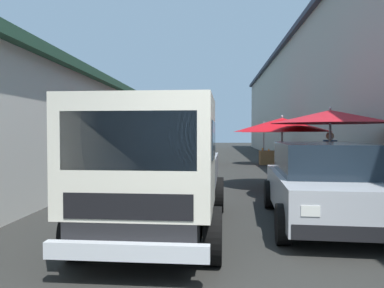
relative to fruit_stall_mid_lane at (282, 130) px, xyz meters
name	(u,v)px	position (x,y,z in m)	size (l,w,h in m)	color
ground	(221,171)	(4.67, 1.73, -1.71)	(90.00, 90.00, 0.00)	#282826
building_left_whitewash	(69,130)	(6.92, 9.18, 0.05)	(49.80, 7.50, 3.50)	beige
building_right_concrete	(379,92)	(6.92, -5.72, 1.85)	(49.80, 7.50, 7.09)	#A39E93
fruit_stall_mid_lane	(282,130)	(0.00, 0.00, 0.00)	(2.84, 2.84, 2.15)	#9E9EA3
fruit_stall_far_right	(329,127)	(-2.10, -0.72, 0.08)	(2.77, 2.77, 2.25)	#9E9EA3
fruit_stall_far_left	(264,132)	(8.12, -0.56, -0.04)	(2.27, 2.27, 2.20)	#9E9EA3
fruit_stall_near_left	(181,128)	(8.06, 3.72, 0.15)	(2.86, 2.86, 2.33)	#9E9EA3
hatchback_car	(324,183)	(-4.27, 0.03, -0.97)	(4.02, 2.14, 1.45)	#ADAFB5
delivery_truck	(154,174)	(-5.74, 2.86, -0.67)	(4.97, 2.09, 2.08)	black
vendor_by_crates	(330,157)	(-0.32, -1.28, -0.75)	(0.65, 0.26, 1.66)	#232328
plastic_stool	(127,171)	(1.47, 4.98, -1.38)	(0.30, 0.30, 0.43)	red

